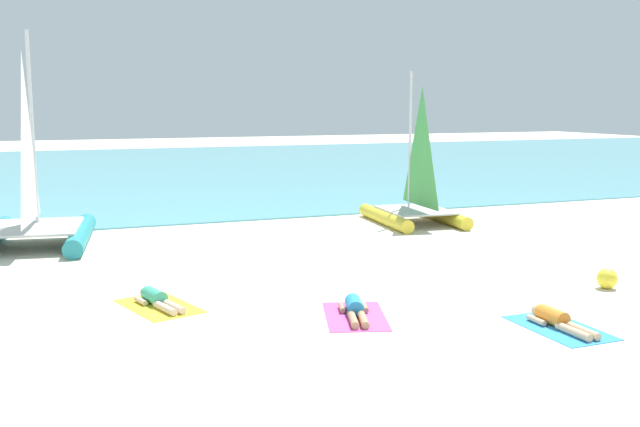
# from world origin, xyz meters

# --- Properties ---
(ground_plane) EXTENTS (120.00, 120.00, 0.00)m
(ground_plane) POSITION_xyz_m (0.00, 10.00, 0.00)
(ground_plane) COLOR beige
(ocean_water) EXTENTS (120.00, 40.00, 0.05)m
(ocean_water) POSITION_xyz_m (0.00, 32.01, 0.03)
(ocean_water) COLOR #5BB2C1
(ocean_water) RESTS_ON ground
(sailboat_yellow) EXTENTS (2.73, 3.97, 4.93)m
(sailboat_yellow) POSITION_xyz_m (4.94, 9.55, 0.74)
(sailboat_yellow) COLOR yellow
(sailboat_yellow) RESTS_ON ground
(sailboat_teal) EXTENTS (3.50, 4.88, 5.88)m
(sailboat_teal) POSITION_xyz_m (-6.63, 9.98, 0.88)
(sailboat_teal) COLOR teal
(sailboat_teal) RESTS_ON ground
(towel_left) EXTENTS (1.59, 2.13, 0.01)m
(towel_left) POSITION_xyz_m (-4.42, 2.70, 0.01)
(towel_left) COLOR yellow
(towel_left) RESTS_ON ground
(sunbather_left) EXTENTS (0.82, 1.54, 0.30)m
(sunbather_left) POSITION_xyz_m (-4.44, 2.77, 0.13)
(sunbather_left) COLOR #3FB28C
(sunbather_left) RESTS_ON towel_left
(towel_middle) EXTENTS (1.63, 2.14, 0.01)m
(towel_middle) POSITION_xyz_m (-1.13, 0.70, 0.01)
(towel_middle) COLOR #D84C99
(towel_middle) RESTS_ON ground
(sunbather_middle) EXTENTS (0.84, 1.54, 0.30)m
(sunbather_middle) POSITION_xyz_m (-1.11, 0.76, 0.13)
(sunbather_middle) COLOR #268CCC
(sunbather_middle) RESTS_ON towel_middle
(towel_right) EXTENTS (1.13, 1.91, 0.01)m
(towel_right) POSITION_xyz_m (1.92, -1.26, 0.01)
(towel_right) COLOR #338CD8
(towel_right) RESTS_ON ground
(sunbather_right) EXTENTS (0.55, 1.56, 0.30)m
(sunbather_right) POSITION_xyz_m (1.92, -1.19, 0.13)
(sunbather_right) COLOR orange
(sunbather_right) RESTS_ON towel_right
(beach_ball) EXTENTS (0.43, 0.43, 0.43)m
(beach_ball) POSITION_xyz_m (4.70, 0.62, 0.22)
(beach_ball) COLOR yellow
(beach_ball) RESTS_ON ground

